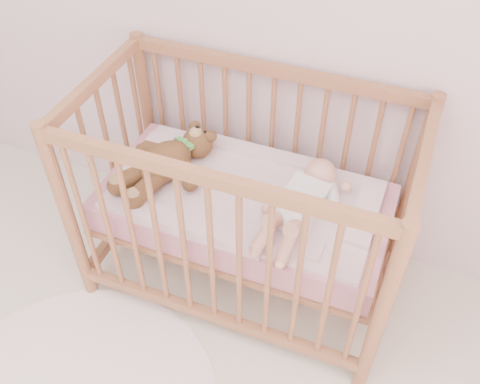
% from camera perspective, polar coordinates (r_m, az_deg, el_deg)
% --- Properties ---
extents(crib, '(1.36, 0.76, 1.00)m').
position_cam_1_polar(crib, '(2.29, 0.45, -1.32)').
color(crib, '#AD6D49').
rests_on(crib, floor).
extents(mattress, '(1.22, 0.62, 0.13)m').
position_cam_1_polar(mattress, '(2.30, 0.45, -1.59)').
color(mattress, pink).
rests_on(mattress, crib).
extents(blanket, '(1.10, 0.58, 0.06)m').
position_cam_1_polar(blanket, '(2.25, 0.46, -0.26)').
color(blanket, '#D1909F').
rests_on(blanket, mattress).
extents(baby, '(0.37, 0.64, 0.14)m').
position_cam_1_polar(baby, '(2.13, 6.66, -0.92)').
color(baby, white).
rests_on(baby, blanket).
extents(teddy_bear, '(0.57, 0.66, 0.15)m').
position_cam_1_polar(teddy_bear, '(2.30, -8.00, 3.19)').
color(teddy_bear, brown).
rests_on(teddy_bear, blanket).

